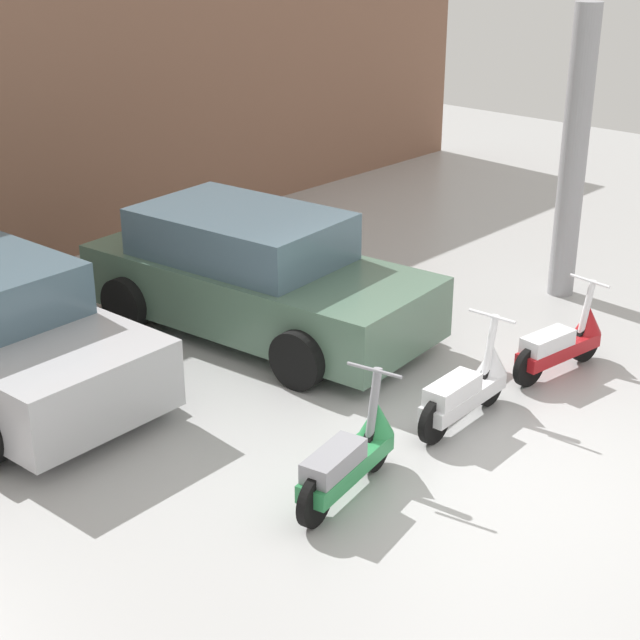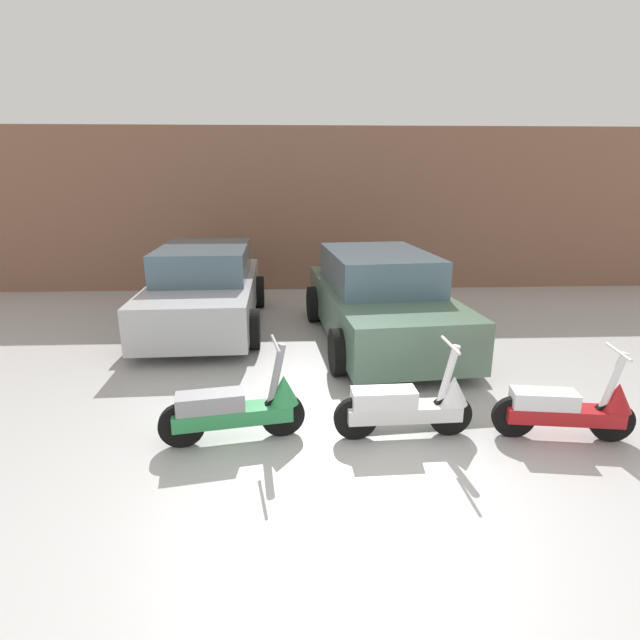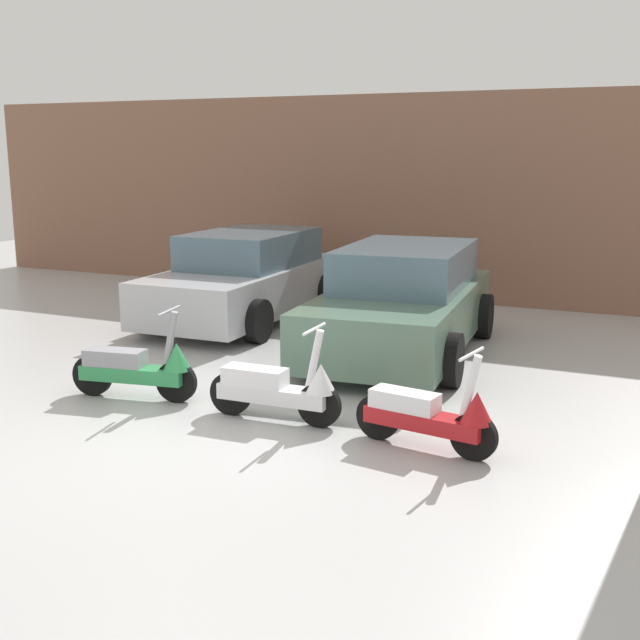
{
  "view_description": "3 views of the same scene",
  "coord_description": "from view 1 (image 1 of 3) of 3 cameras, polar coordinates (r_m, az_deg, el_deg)",
  "views": [
    {
      "loc": [
        -6.52,
        -3.61,
        4.61
      ],
      "look_at": [
        0.22,
        2.52,
        0.75
      ],
      "focal_mm": 55.0,
      "sensor_mm": 36.0,
      "label": 1
    },
    {
      "loc": [
        -0.49,
        -3.56,
        2.58
      ],
      "look_at": [
        -0.21,
        2.33,
        0.86
      ],
      "focal_mm": 28.0,
      "sensor_mm": 36.0,
      "label": 2
    },
    {
      "loc": [
        4.19,
        -5.73,
        2.66
      ],
      "look_at": [
        0.43,
        2.39,
        0.74
      ],
      "focal_mm": 45.0,
      "sensor_mm": 36.0,
      "label": 3
    }
  ],
  "objects": [
    {
      "name": "scooter_front_right",
      "position": [
        9.51,
        8.58,
        -3.91
      ],
      "size": [
        1.42,
        0.51,
        0.99
      ],
      "rotation": [
        0.0,
        0.0,
        0.04
      ],
      "color": "black",
      "rests_on": "ground_plane"
    },
    {
      "name": "scooter_front_left",
      "position": [
        8.3,
        1.8,
        -7.87
      ],
      "size": [
        1.44,
        0.58,
        1.01
      ],
      "rotation": [
        0.0,
        0.0,
        0.18
      ],
      "color": "black",
      "rests_on": "ground_plane"
    },
    {
      "name": "car_rear_center",
      "position": [
        11.36,
        -3.86,
        2.63
      ],
      "size": [
        2.31,
        4.3,
        1.41
      ],
      "rotation": [
        0.0,
        0.0,
        -1.47
      ],
      "color": "#51705B",
      "rests_on": "ground_plane"
    },
    {
      "name": "scooter_front_center",
      "position": [
        10.71,
        13.94,
        -1.25
      ],
      "size": [
        1.38,
        0.52,
        0.96
      ],
      "rotation": [
        0.0,
        0.0,
        -0.15
      ],
      "color": "black",
      "rests_on": "ground_plane"
    },
    {
      "name": "wall_back",
      "position": [
        13.56,
        -18.13,
        9.87
      ],
      "size": [
        19.6,
        0.12,
        3.6
      ],
      "primitive_type": "cube",
      "color": "#845B47",
      "rests_on": "ground_plane"
    },
    {
      "name": "ground_plane",
      "position": [
        8.76,
        11.45,
        -9.29
      ],
      "size": [
        28.0,
        28.0,
        0.0
      ],
      "primitive_type": "plane",
      "color": "#B2B2B2"
    },
    {
      "name": "support_column_side",
      "position": [
        12.51,
        14.55,
        9.25
      ],
      "size": [
        0.33,
        0.33,
        3.6
      ],
      "primitive_type": "cylinder",
      "color": "#99999E",
      "rests_on": "ground_plane"
    }
  ]
}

